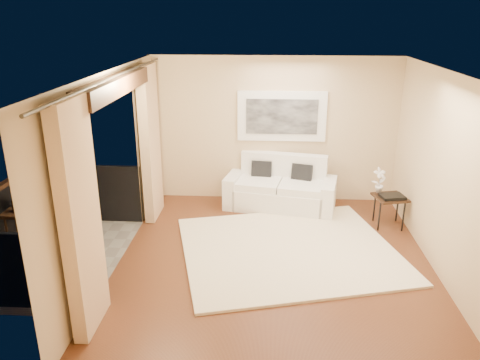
# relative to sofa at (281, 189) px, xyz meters

# --- Properties ---
(floor) EXTENTS (5.00, 5.00, 0.00)m
(floor) POSITION_rel_sofa_xyz_m (-0.14, -2.09, -0.34)
(floor) COLOR brown
(floor) RESTS_ON ground
(room_shell) EXTENTS (5.00, 6.40, 5.00)m
(room_shell) POSITION_rel_sofa_xyz_m (-2.27, -2.09, 2.18)
(room_shell) COLOR white
(room_shell) RESTS_ON ground
(balcony) EXTENTS (1.81, 2.60, 1.17)m
(balcony) POSITION_rel_sofa_xyz_m (-3.44, -2.09, -0.16)
(balcony) COLOR #605B56
(balcony) RESTS_ON ground
(curtains) EXTENTS (0.16, 4.80, 2.64)m
(curtains) POSITION_rel_sofa_xyz_m (-2.25, -2.09, 1.00)
(curtains) COLOR #DDB488
(curtains) RESTS_ON ground
(artwork) EXTENTS (1.62, 0.07, 0.92)m
(artwork) POSITION_rel_sofa_xyz_m (-0.01, 0.37, 1.28)
(artwork) COLOR white
(artwork) RESTS_ON room_shell
(rug) EXTENTS (3.73, 3.44, 0.04)m
(rug) POSITION_rel_sofa_xyz_m (0.09, -1.72, -0.32)
(rug) COLOR #FDEDCB
(rug) RESTS_ON floor
(sofa) EXTENTS (2.10, 1.21, 0.95)m
(sofa) POSITION_rel_sofa_xyz_m (0.00, 0.00, 0.00)
(sofa) COLOR white
(sofa) RESTS_ON floor
(side_table) EXTENTS (0.59, 0.59, 0.53)m
(side_table) POSITION_rel_sofa_xyz_m (1.79, -0.74, 0.14)
(side_table) COLOR black
(side_table) RESTS_ON floor
(tray) EXTENTS (0.43, 0.35, 0.05)m
(tray) POSITION_rel_sofa_xyz_m (1.80, -0.80, 0.22)
(tray) COLOR black
(tray) RESTS_ON side_table
(orchid) EXTENTS (0.27, 0.23, 0.44)m
(orchid) POSITION_rel_sofa_xyz_m (1.63, -0.57, 0.42)
(orchid) COLOR white
(orchid) RESTS_ON side_table
(bistro_table) EXTENTS (0.63, 0.63, 0.74)m
(bistro_table) POSITION_rel_sofa_xyz_m (-3.69, -2.04, 0.32)
(bistro_table) COLOR black
(bistro_table) RESTS_ON balcony
(balcony_chair_far) EXTENTS (0.45, 0.45, 0.91)m
(balcony_chair_far) POSITION_rel_sofa_xyz_m (-3.66, -2.10, 0.19)
(balcony_chair_far) COLOR black
(balcony_chair_far) RESTS_ON balcony
(balcony_chair_near) EXTENTS (0.55, 0.55, 1.03)m
(balcony_chair_near) POSITION_rel_sofa_xyz_m (-3.35, -2.16, 0.26)
(balcony_chair_near) COLOR black
(balcony_chair_near) RESTS_ON balcony
(ice_bucket) EXTENTS (0.18, 0.18, 0.20)m
(ice_bucket) POSITION_rel_sofa_xyz_m (-3.87, -1.95, 0.51)
(ice_bucket) COLOR silver
(ice_bucket) RESTS_ON bistro_table
(candle) EXTENTS (0.06, 0.06, 0.07)m
(candle) POSITION_rel_sofa_xyz_m (-3.61, -1.91, 0.44)
(candle) COLOR red
(candle) RESTS_ON bistro_table
(vase) EXTENTS (0.04, 0.04, 0.18)m
(vase) POSITION_rel_sofa_xyz_m (-3.74, -2.22, 0.50)
(vase) COLOR silver
(vase) RESTS_ON bistro_table
(glass_a) EXTENTS (0.06, 0.06, 0.12)m
(glass_a) POSITION_rel_sofa_xyz_m (-3.53, -2.10, 0.47)
(glass_a) COLOR silver
(glass_a) RESTS_ON bistro_table
(glass_b) EXTENTS (0.06, 0.06, 0.12)m
(glass_b) POSITION_rel_sofa_xyz_m (-3.48, -2.00, 0.47)
(glass_b) COLOR white
(glass_b) RESTS_ON bistro_table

